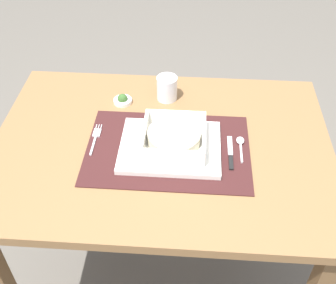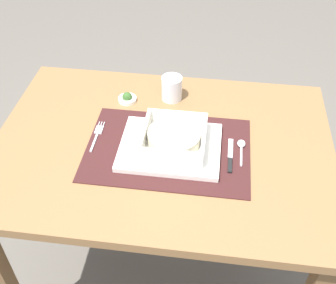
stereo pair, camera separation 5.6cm
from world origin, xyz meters
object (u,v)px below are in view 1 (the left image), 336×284
spoon (240,143)px  butter_knife (231,155)px  porridge_bowl (174,138)px  dining_table (162,167)px  fork (96,137)px  condiment_saucer (123,100)px  drinking_glass (167,89)px

spoon → butter_knife: spoon is taller
porridge_bowl → dining_table: bearing=152.4°
porridge_bowl → fork: porridge_bowl is taller
porridge_bowl → spoon: (0.20, 0.03, -0.03)m
dining_table → spoon: 0.26m
butter_knife → spoon: bearing=58.2°
fork → condiment_saucer: 0.19m
porridge_bowl → condiment_saucer: size_ratio=2.95×
dining_table → fork: 0.23m
dining_table → drinking_glass: (-0.00, 0.23, 0.14)m
drinking_glass → spoon: bearing=-42.7°
fork → butter_knife: size_ratio=1.02×
porridge_bowl → spoon: size_ratio=1.69×
dining_table → fork: bearing=176.7°
porridge_bowl → fork: bearing=172.4°
drinking_glass → condiment_saucer: (-0.14, -0.03, -0.03)m
dining_table → drinking_glass: 0.27m
drinking_glass → dining_table: bearing=-89.7°
porridge_bowl → butter_knife: 0.17m
butter_knife → drinking_glass: size_ratio=1.63×
butter_knife → condiment_saucer: bearing=144.9°
condiment_saucer → porridge_bowl: bearing=-49.4°
dining_table → drinking_glass: bearing=90.3°
fork → spoon: (0.43, -0.00, 0.00)m
fork → drinking_glass: (0.20, 0.22, 0.03)m
condiment_saucer → dining_table: bearing=-53.2°
spoon → butter_knife: bearing=-122.6°
porridge_bowl → condiment_saucer: (-0.18, 0.21, -0.03)m
fork → spoon: size_ratio=1.28×
butter_knife → drinking_glass: (-0.20, 0.27, 0.03)m
dining_table → porridge_bowl: 0.15m
butter_knife → condiment_saucer: 0.42m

